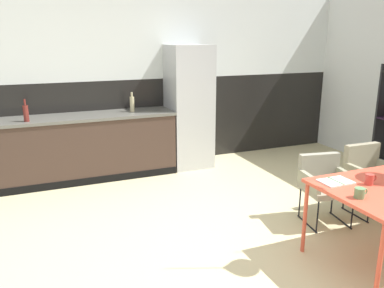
{
  "coord_description": "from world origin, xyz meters",
  "views": [
    {
      "loc": [
        -1.66,
        -2.88,
        1.95
      ],
      "look_at": [
        -0.19,
        0.69,
        0.9
      ],
      "focal_mm": 36.88,
      "sensor_mm": 36.0,
      "label": 1
    }
  ],
  "objects_px": {
    "mug_white_ceramic": "(370,179)",
    "bottle_vinegar_dark": "(132,104)",
    "open_book": "(336,181)",
    "refrigerator_column": "(189,107)",
    "armchair_near_window": "(368,170)",
    "armchair_facing_counter": "(324,179)",
    "bottle_oil_tall": "(26,113)",
    "mug_tall_blue": "(360,193)"
  },
  "relations": [
    {
      "from": "mug_white_ceramic",
      "to": "bottle_vinegar_dark",
      "type": "height_order",
      "value": "bottle_vinegar_dark"
    },
    {
      "from": "open_book",
      "to": "refrigerator_column",
      "type": "bearing_deg",
      "value": 93.79
    },
    {
      "from": "open_book",
      "to": "bottle_vinegar_dark",
      "type": "height_order",
      "value": "bottle_vinegar_dark"
    },
    {
      "from": "armchair_near_window",
      "to": "bottle_vinegar_dark",
      "type": "bearing_deg",
      "value": -46.49
    },
    {
      "from": "open_book",
      "to": "armchair_facing_counter",
      "type": "bearing_deg",
      "value": 55.63
    },
    {
      "from": "armchair_near_window",
      "to": "bottle_oil_tall",
      "type": "xyz_separation_m",
      "value": [
        -3.54,
        2.2,
        0.53
      ]
    },
    {
      "from": "refrigerator_column",
      "to": "bottle_vinegar_dark",
      "type": "relative_size",
      "value": 6.55
    },
    {
      "from": "armchair_facing_counter",
      "to": "bottle_oil_tall",
      "type": "relative_size",
      "value": 2.52
    },
    {
      "from": "open_book",
      "to": "bottle_vinegar_dark",
      "type": "xyz_separation_m",
      "value": [
        -1.07,
        2.98,
        0.3
      ]
    },
    {
      "from": "refrigerator_column",
      "to": "bottle_vinegar_dark",
      "type": "distance_m",
      "value": 0.88
    },
    {
      "from": "armchair_facing_counter",
      "to": "armchair_near_window",
      "type": "bearing_deg",
      "value": -169.28
    },
    {
      "from": "mug_tall_blue",
      "to": "bottle_oil_tall",
      "type": "bearing_deg",
      "value": 127.29
    },
    {
      "from": "armchair_near_window",
      "to": "bottle_oil_tall",
      "type": "height_order",
      "value": "bottle_oil_tall"
    },
    {
      "from": "refrigerator_column",
      "to": "open_book",
      "type": "relative_size",
      "value": 6.73
    },
    {
      "from": "armchair_near_window",
      "to": "mug_tall_blue",
      "type": "height_order",
      "value": "mug_tall_blue"
    },
    {
      "from": "armchair_near_window",
      "to": "open_book",
      "type": "height_order",
      "value": "armchair_near_window"
    },
    {
      "from": "refrigerator_column",
      "to": "mug_tall_blue",
      "type": "xyz_separation_m",
      "value": [
        0.13,
        -3.32,
        -0.16
      ]
    },
    {
      "from": "armchair_facing_counter",
      "to": "bottle_vinegar_dark",
      "type": "distance_m",
      "value": 2.85
    },
    {
      "from": "refrigerator_column",
      "to": "mug_white_ceramic",
      "type": "relative_size",
      "value": 15.9
    },
    {
      "from": "armchair_facing_counter",
      "to": "refrigerator_column",
      "type": "bearing_deg",
      "value": -65.62
    },
    {
      "from": "refrigerator_column",
      "to": "bottle_oil_tall",
      "type": "xyz_separation_m",
      "value": [
        -2.29,
        -0.15,
        0.1
      ]
    },
    {
      "from": "mug_white_ceramic",
      "to": "bottle_oil_tall",
      "type": "xyz_separation_m",
      "value": [
        -2.71,
        2.98,
        0.25
      ]
    },
    {
      "from": "open_book",
      "to": "bottle_oil_tall",
      "type": "xyz_separation_m",
      "value": [
        -2.48,
        2.82,
        0.29
      ]
    },
    {
      "from": "open_book",
      "to": "mug_white_ceramic",
      "type": "distance_m",
      "value": 0.28
    },
    {
      "from": "armchair_near_window",
      "to": "armchair_facing_counter",
      "type": "relative_size",
      "value": 1.06
    },
    {
      "from": "open_book",
      "to": "bottle_oil_tall",
      "type": "height_order",
      "value": "bottle_oil_tall"
    },
    {
      "from": "armchair_near_window",
      "to": "mug_tall_blue",
      "type": "bearing_deg",
      "value": 42.34
    },
    {
      "from": "mug_white_ceramic",
      "to": "mug_tall_blue",
      "type": "bearing_deg",
      "value": -147.28
    },
    {
      "from": "bottle_oil_tall",
      "to": "mug_tall_blue",
      "type": "bearing_deg",
      "value": -52.71
    },
    {
      "from": "armchair_facing_counter",
      "to": "bottle_vinegar_dark",
      "type": "height_order",
      "value": "bottle_vinegar_dark"
    },
    {
      "from": "armchair_facing_counter",
      "to": "mug_tall_blue",
      "type": "xyz_separation_m",
      "value": [
        -0.49,
        -0.96,
        0.29
      ]
    },
    {
      "from": "armchair_near_window",
      "to": "bottle_vinegar_dark",
      "type": "relative_size",
      "value": 2.74
    },
    {
      "from": "refrigerator_column",
      "to": "armchair_facing_counter",
      "type": "relative_size",
      "value": 2.54
    },
    {
      "from": "mug_tall_blue",
      "to": "mug_white_ceramic",
      "type": "bearing_deg",
      "value": 32.72
    },
    {
      "from": "mug_white_ceramic",
      "to": "mug_tall_blue",
      "type": "xyz_separation_m",
      "value": [
        -0.3,
        -0.19,
        -0.01
      ]
    },
    {
      "from": "armchair_facing_counter",
      "to": "open_book",
      "type": "xyz_separation_m",
      "value": [
        -0.42,
        -0.62,
        0.25
      ]
    },
    {
      "from": "refrigerator_column",
      "to": "mug_white_ceramic",
      "type": "bearing_deg",
      "value": -82.25
    },
    {
      "from": "armchair_near_window",
      "to": "open_book",
      "type": "bearing_deg",
      "value": 32.24
    },
    {
      "from": "open_book",
      "to": "mug_tall_blue",
      "type": "xyz_separation_m",
      "value": [
        -0.07,
        -0.35,
        0.04
      ]
    },
    {
      "from": "mug_tall_blue",
      "to": "open_book",
      "type": "bearing_deg",
      "value": 78.29
    },
    {
      "from": "mug_white_ceramic",
      "to": "bottle_vinegar_dark",
      "type": "xyz_separation_m",
      "value": [
        -1.3,
        3.13,
        0.26
      ]
    },
    {
      "from": "refrigerator_column",
      "to": "mug_tall_blue",
      "type": "relative_size",
      "value": 14.83
    }
  ]
}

